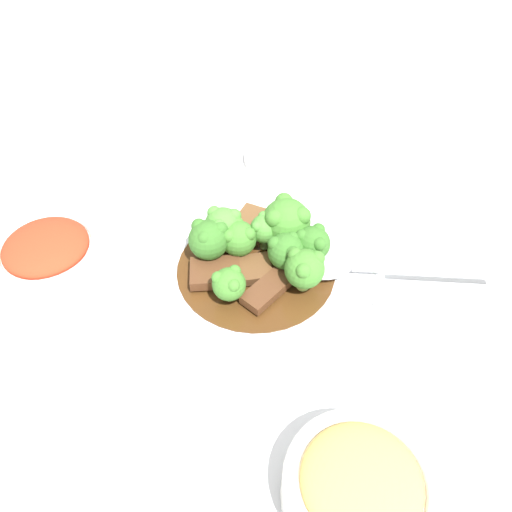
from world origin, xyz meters
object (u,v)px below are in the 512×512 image
at_px(main_plate, 256,271).
at_px(side_bowl_appetizer, 359,487).
at_px(broccoli_floret_1, 286,221).
at_px(beef_strip_0, 215,273).
at_px(broccoli_floret_7, 239,238).
at_px(broccoli_floret_0, 286,252).
at_px(broccoli_floret_5, 305,268).
at_px(broccoli_floret_2, 223,225).
at_px(broccoli_floret_4, 265,229).
at_px(beef_strip_2, 249,223).
at_px(beef_strip_3, 245,270).
at_px(sauce_dish, 273,157).
at_px(side_bowl_kimchi, 50,256).
at_px(serving_spoon, 336,266).
at_px(broccoli_floret_6, 229,284).
at_px(beef_strip_1, 271,286).
at_px(broccoli_floret_3, 313,243).
at_px(broccoli_floret_8, 208,239).

xyz_separation_m(main_plate, side_bowl_appetizer, (-0.09, 0.23, 0.02)).
height_order(main_plate, broccoli_floret_1, broccoli_floret_1).
xyz_separation_m(beef_strip_0, broccoli_floret_7, (-0.02, -0.04, 0.02)).
xyz_separation_m(broccoli_floret_0, broccoli_floret_5, (-0.02, 0.03, 0.00)).
bearing_deg(side_bowl_appetizer, broccoli_floret_2, -64.26).
xyz_separation_m(beef_strip_0, broccoli_floret_4, (-0.05, -0.05, 0.02)).
bearing_deg(beef_strip_2, beef_strip_3, 89.94).
relative_size(broccoli_floret_7, sauce_dish, 0.52).
bearing_deg(beef_strip_3, side_bowl_kimchi, -1.87).
bearing_deg(serving_spoon, side_bowl_appetizer, 90.52).
relative_size(broccoli_floret_2, side_bowl_kimchi, 0.42).
bearing_deg(broccoli_floret_0, broccoli_floret_5, 125.98).
relative_size(broccoli_floret_1, broccoli_floret_6, 1.49).
bearing_deg(broccoli_floret_2, broccoli_floret_5, 146.12).
height_order(beef_strip_1, broccoli_floret_4, broccoli_floret_4).
height_order(broccoli_floret_0, broccoli_floret_7, same).
relative_size(beef_strip_0, broccoli_floret_1, 1.01).
relative_size(broccoli_floret_1, side_bowl_appetizer, 0.48).
xyz_separation_m(beef_strip_1, serving_spoon, (-0.07, -0.03, 0.00)).
relative_size(broccoli_floret_0, broccoli_floret_2, 0.89).
bearing_deg(sauce_dish, main_plate, 86.16).
bearing_deg(beef_strip_2, beef_strip_1, 107.11).
relative_size(broccoli_floret_3, broccoli_floret_5, 0.92).
relative_size(broccoli_floret_1, sauce_dish, 0.68).
relative_size(beef_strip_0, broccoli_floret_2, 1.16).
relative_size(broccoli_floret_2, broccoli_floret_7, 1.14).
relative_size(broccoli_floret_3, sauce_dish, 0.54).
distance_m(broccoli_floret_0, broccoli_floret_6, 0.07).
bearing_deg(broccoli_floret_1, beef_strip_0, 37.51).
distance_m(beef_strip_0, broccoli_floret_4, 0.07).
distance_m(beef_strip_0, broccoli_floret_1, 0.10).
distance_m(side_bowl_kimchi, side_bowl_appetizer, 0.39).
bearing_deg(broccoli_floret_0, side_bowl_appetizer, 103.96).
height_order(broccoli_floret_5, broccoli_floret_8, broccoli_floret_8).
distance_m(beef_strip_2, broccoli_floret_7, 0.05).
xyz_separation_m(broccoli_floret_1, sauce_dish, (0.02, -0.18, -0.04)).
height_order(beef_strip_0, broccoli_floret_8, broccoli_floret_8).
bearing_deg(broccoli_floret_8, serving_spoon, 175.16).
height_order(broccoli_floret_2, side_bowl_appetizer, broccoli_floret_2).
bearing_deg(beef_strip_3, main_plate, -133.01).
height_order(broccoli_floret_0, side_bowl_kimchi, broccoli_floret_0).
relative_size(beef_strip_1, broccoli_floret_2, 1.44).
bearing_deg(main_plate, broccoli_floret_7, -41.44).
height_order(broccoli_floret_3, broccoli_floret_8, broccoli_floret_8).
height_order(broccoli_floret_3, side_bowl_kimchi, broccoli_floret_3).
distance_m(main_plate, broccoli_floret_5, 0.07).
height_order(serving_spoon, sauce_dish, serving_spoon).
height_order(main_plate, beef_strip_3, beef_strip_3).
bearing_deg(broccoli_floret_2, broccoli_floret_6, 99.24).
height_order(broccoli_floret_8, serving_spoon, broccoli_floret_8).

